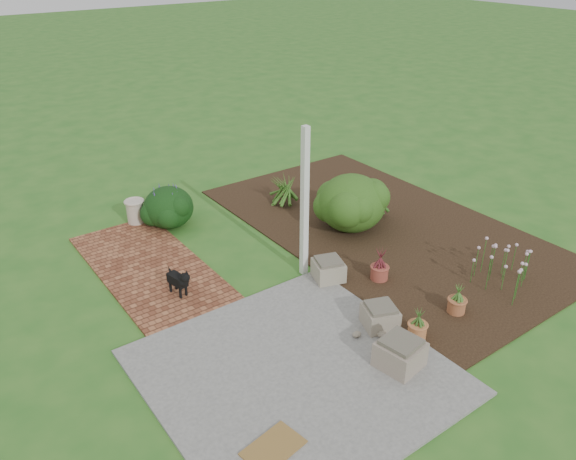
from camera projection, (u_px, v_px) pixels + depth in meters
ground at (293, 281)px, 9.04m from camera, size 80.00×80.00×0.00m
concrete_patio at (295, 372)px, 7.13m from camera, size 3.50×3.50×0.04m
brick_path at (149, 267)px, 9.40m from camera, size 1.60×3.50×0.04m
garden_bed at (382, 227)px, 10.70m from camera, size 4.00×7.00×0.03m
veranda_post at (305, 204)px, 8.69m from camera, size 0.10×0.10×2.50m
stone_trough_near at (400, 354)px, 7.13m from camera, size 0.59×0.59×0.34m
stone_trough_mid at (380, 317)px, 7.87m from camera, size 0.58×0.58×0.30m
stone_trough_far at (328, 270)px, 8.98m from camera, size 0.57×0.57×0.30m
coir_doormat at (273, 448)px, 6.03m from camera, size 0.71×0.52×0.02m
black_dog at (179, 280)px, 8.51m from camera, size 0.22×0.52×0.45m
cream_ceramic_urn at (135, 211)px, 10.74m from camera, size 0.42×0.42×0.44m
evergreen_shrub at (352, 201)px, 10.41m from camera, size 1.53×1.53×1.07m
agapanthus_clump_back at (373, 198)px, 10.93m from camera, size 0.87×0.87×0.77m
agapanthus_clump_front at (284, 187)px, 11.45m from camera, size 0.92×0.92×0.71m
pink_flower_patch at (508, 266)px, 8.79m from camera, size 1.02×1.02×0.64m
terracotta_pot_bronze at (379, 272)px, 9.01m from camera, size 0.30×0.30×0.23m
terracotta_pot_small_left at (457, 305)px, 8.21m from camera, size 0.34×0.34×0.22m
terracotta_pot_small_right at (417, 330)px, 7.69m from camera, size 0.28×0.28×0.22m
purple_flowering_bush at (168, 206)px, 10.62m from camera, size 1.08×1.08×0.80m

